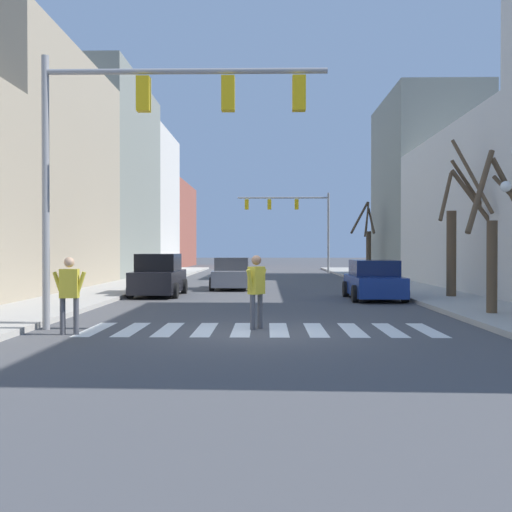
{
  "coord_description": "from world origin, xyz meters",
  "views": [
    {
      "loc": [
        0.15,
        -14.02,
        1.98
      ],
      "look_at": [
        -0.47,
        22.29,
        1.54
      ],
      "focal_mm": 42.0,
      "sensor_mm": 36.0,
      "label": 1
    }
  ],
  "objects_px": {
    "traffic_signal_far": "(295,213)",
    "street_tree_right_near": "(368,240)",
    "traffic_signal_near": "(148,126)",
    "street_tree_left_mid": "(456,232)",
    "street_tree_right_far": "(494,239)",
    "pedestrian_waiting_at_curb": "(256,285)",
    "car_driving_away_lane": "(159,276)",
    "pedestrian_on_right_sidewalk": "(69,289)",
    "car_parked_right_mid": "(374,281)",
    "car_parked_left_near": "(232,274)"
  },
  "relations": [
    {
      "from": "traffic_signal_near",
      "to": "street_tree_left_mid",
      "type": "distance_m",
      "value": 13.53
    },
    {
      "from": "pedestrian_on_right_sidewalk",
      "to": "pedestrian_waiting_at_curb",
      "type": "relative_size",
      "value": 0.98
    },
    {
      "from": "traffic_signal_near",
      "to": "car_parked_right_mid",
      "type": "relative_size",
      "value": 1.64
    },
    {
      "from": "street_tree_left_mid",
      "to": "car_parked_left_near",
      "type": "bearing_deg",
      "value": 144.92
    },
    {
      "from": "pedestrian_on_right_sidewalk",
      "to": "street_tree_right_near",
      "type": "bearing_deg",
      "value": 64.34
    },
    {
      "from": "car_parked_left_near",
      "to": "street_tree_left_mid",
      "type": "distance_m",
      "value": 11.14
    },
    {
      "from": "car_driving_away_lane",
      "to": "car_parked_right_mid",
      "type": "height_order",
      "value": "car_driving_away_lane"
    },
    {
      "from": "car_driving_away_lane",
      "to": "street_tree_right_near",
      "type": "distance_m",
      "value": 21.44
    },
    {
      "from": "car_parked_left_near",
      "to": "street_tree_right_far",
      "type": "relative_size",
      "value": 0.91
    },
    {
      "from": "car_parked_right_mid",
      "to": "street_tree_right_far",
      "type": "xyz_separation_m",
      "value": [
        2.25,
        -6.36,
        1.54
      ]
    },
    {
      "from": "traffic_signal_near",
      "to": "car_driving_away_lane",
      "type": "height_order",
      "value": "traffic_signal_near"
    },
    {
      "from": "car_parked_right_mid",
      "to": "pedestrian_on_right_sidewalk",
      "type": "relative_size",
      "value": 2.37
    },
    {
      "from": "traffic_signal_far",
      "to": "car_driving_away_lane",
      "type": "bearing_deg",
      "value": -105.91
    },
    {
      "from": "street_tree_right_far",
      "to": "traffic_signal_far",
      "type": "bearing_deg",
      "value": 97.28
    },
    {
      "from": "car_parked_left_near",
      "to": "pedestrian_waiting_at_curb",
      "type": "height_order",
      "value": "pedestrian_waiting_at_curb"
    },
    {
      "from": "car_parked_left_near",
      "to": "car_driving_away_lane",
      "type": "height_order",
      "value": "car_driving_away_lane"
    },
    {
      "from": "traffic_signal_far",
      "to": "street_tree_right_far",
      "type": "distance_m",
      "value": 32.46
    },
    {
      "from": "traffic_signal_far",
      "to": "street_tree_right_far",
      "type": "height_order",
      "value": "traffic_signal_far"
    },
    {
      "from": "street_tree_right_near",
      "to": "traffic_signal_near",
      "type": "bearing_deg",
      "value": -109.7
    },
    {
      "from": "car_parked_left_near",
      "to": "street_tree_right_near",
      "type": "height_order",
      "value": "street_tree_right_near"
    },
    {
      "from": "traffic_signal_near",
      "to": "street_tree_right_near",
      "type": "bearing_deg",
      "value": 70.3
    },
    {
      "from": "traffic_signal_far",
      "to": "pedestrian_on_right_sidewalk",
      "type": "bearing_deg",
      "value": -100.98
    },
    {
      "from": "traffic_signal_near",
      "to": "pedestrian_on_right_sidewalk",
      "type": "height_order",
      "value": "traffic_signal_near"
    },
    {
      "from": "street_tree_left_mid",
      "to": "street_tree_right_far",
      "type": "bearing_deg",
      "value": -98.08
    },
    {
      "from": "pedestrian_waiting_at_curb",
      "to": "street_tree_right_near",
      "type": "height_order",
      "value": "street_tree_right_near"
    },
    {
      "from": "pedestrian_on_right_sidewalk",
      "to": "pedestrian_waiting_at_curb",
      "type": "height_order",
      "value": "pedestrian_waiting_at_curb"
    },
    {
      "from": "traffic_signal_far",
      "to": "street_tree_right_near",
      "type": "bearing_deg",
      "value": -52.07
    },
    {
      "from": "pedestrian_waiting_at_curb",
      "to": "street_tree_left_mid",
      "type": "xyz_separation_m",
      "value": [
        7.56,
        8.41,
        1.56
      ]
    },
    {
      "from": "car_driving_away_lane",
      "to": "street_tree_right_near",
      "type": "xyz_separation_m",
      "value": [
        11.76,
        17.83,
        1.8
      ]
    },
    {
      "from": "traffic_signal_near",
      "to": "street_tree_right_far",
      "type": "xyz_separation_m",
      "value": [
        9.34,
        2.5,
        -2.71
      ]
    },
    {
      "from": "car_parked_left_near",
      "to": "pedestrian_on_right_sidewalk",
      "type": "height_order",
      "value": "pedestrian_on_right_sidewalk"
    },
    {
      "from": "traffic_signal_far",
      "to": "car_parked_right_mid",
      "type": "relative_size",
      "value": 1.78
    },
    {
      "from": "pedestrian_on_right_sidewalk",
      "to": "street_tree_left_mid",
      "type": "height_order",
      "value": "street_tree_left_mid"
    },
    {
      "from": "traffic_signal_far",
      "to": "street_tree_left_mid",
      "type": "relative_size",
      "value": 1.24
    },
    {
      "from": "traffic_signal_near",
      "to": "street_tree_right_far",
      "type": "height_order",
      "value": "traffic_signal_near"
    },
    {
      "from": "pedestrian_waiting_at_curb",
      "to": "street_tree_left_mid",
      "type": "distance_m",
      "value": 11.42
    },
    {
      "from": "street_tree_right_near",
      "to": "pedestrian_on_right_sidewalk",
      "type": "bearing_deg",
      "value": -111.97
    },
    {
      "from": "street_tree_right_near",
      "to": "traffic_signal_far",
      "type": "bearing_deg",
      "value": 127.93
    },
    {
      "from": "car_parked_right_mid",
      "to": "pedestrian_waiting_at_curb",
      "type": "distance_m",
      "value": 9.77
    },
    {
      "from": "traffic_signal_far",
      "to": "car_parked_left_near",
      "type": "xyz_separation_m",
      "value": [
        -4.02,
        -19.71,
        -4.18
      ]
    },
    {
      "from": "pedestrian_waiting_at_curb",
      "to": "street_tree_left_mid",
      "type": "height_order",
      "value": "street_tree_left_mid"
    },
    {
      "from": "street_tree_right_near",
      "to": "car_driving_away_lane",
      "type": "bearing_deg",
      "value": -123.42
    },
    {
      "from": "traffic_signal_far",
      "to": "pedestrian_waiting_at_curb",
      "type": "distance_m",
      "value": 34.74
    },
    {
      "from": "street_tree_right_near",
      "to": "street_tree_left_mid",
      "type": "distance_m",
      "value": 19.74
    },
    {
      "from": "car_driving_away_lane",
      "to": "car_parked_right_mid",
      "type": "relative_size",
      "value": 1.01
    },
    {
      "from": "car_driving_away_lane",
      "to": "street_tree_left_mid",
      "type": "xyz_separation_m",
      "value": [
        11.83,
        -1.91,
        1.82
      ]
    },
    {
      "from": "traffic_signal_near",
      "to": "street_tree_left_mid",
      "type": "bearing_deg",
      "value": 40.05
    },
    {
      "from": "pedestrian_on_right_sidewalk",
      "to": "car_parked_left_near",
      "type": "bearing_deg",
      "value": 76.01
    },
    {
      "from": "traffic_signal_near",
      "to": "car_parked_right_mid",
      "type": "height_order",
      "value": "traffic_signal_near"
    },
    {
      "from": "street_tree_right_near",
      "to": "street_tree_right_far",
      "type": "bearing_deg",
      "value": -91.76
    }
  ]
}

